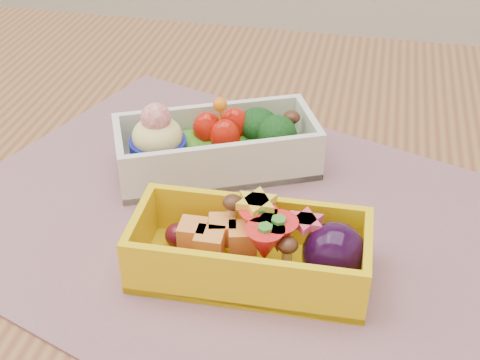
% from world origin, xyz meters
% --- Properties ---
extents(table, '(1.20, 0.80, 0.75)m').
position_xyz_m(table, '(0.00, 0.00, 0.65)').
color(table, brown).
rests_on(table, ground).
extents(placemat, '(0.56, 0.50, 0.00)m').
position_xyz_m(placemat, '(0.01, -0.03, 0.75)').
color(placemat, '#A16F78').
rests_on(placemat, table).
extents(bento_white, '(0.20, 0.15, 0.08)m').
position_xyz_m(bento_white, '(-0.02, 0.04, 0.78)').
color(bento_white, silver).
rests_on(bento_white, placemat).
extents(bento_yellow, '(0.18, 0.08, 0.06)m').
position_xyz_m(bento_yellow, '(0.04, -0.09, 0.78)').
color(bento_yellow, yellow).
rests_on(bento_yellow, placemat).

